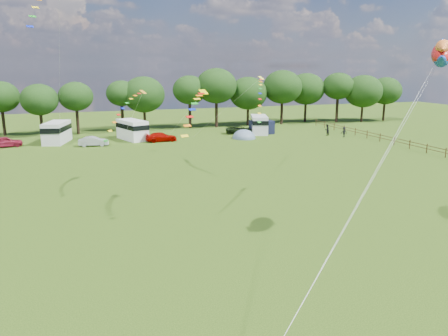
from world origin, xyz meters
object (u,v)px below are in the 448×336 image
object	(u,v)px
car_a	(5,142)
campervan_b	(57,132)
car_b	(94,141)
tent_orange	(143,140)
car_c	(161,137)
walker_a	(327,130)
campervan_d	(259,124)
fish_kite	(442,54)
walker_b	(344,132)
car_d	(240,130)
tent_greyblue	(244,138)
campervan_c	(132,129)

from	to	relation	value
car_a	campervan_b	xyz separation A→B (m)	(6.50, 1.54, 0.85)
car_b	tent_orange	world-z (taller)	car_b
car_a	car_c	bearing A→B (deg)	-108.61
car_a	car_b	world-z (taller)	car_a
car_b	walker_a	size ratio (longest dim) A/B	2.09
tent_orange	walker_a	xyz separation A→B (m)	(27.94, -4.71, 0.86)
campervan_d	fish_kite	world-z (taller)	fish_kite
campervan_b	walker_b	size ratio (longest dim) A/B	4.09
tent_orange	car_d	bearing A→B (deg)	4.47
car_b	car_c	xyz separation A→B (m)	(9.38, 0.78, -0.00)
fish_kite	walker_a	xyz separation A→B (m)	(16.91, 38.80, -10.38)
car_a	fish_kite	distance (m)	53.55
car_d	tent_greyblue	bearing A→B (deg)	-172.41
car_a	walker_a	xyz separation A→B (m)	(46.16, -4.80, 0.15)
fish_kite	walker_b	bearing A→B (deg)	16.76
campervan_b	walker_a	size ratio (longest dim) A/B	3.66
car_d	campervan_c	size ratio (longest dim) A/B	0.72
campervan_b	tent_orange	distance (m)	11.94
car_a	fish_kite	xyz separation A→B (m)	(29.24, -43.60, 10.53)
walker_a	car_a	bearing A→B (deg)	-29.69
car_b	car_c	size ratio (longest dim) A/B	0.85
campervan_c	tent_orange	distance (m)	2.22
car_b	car_a	bearing A→B (deg)	82.32
car_c	campervan_d	distance (m)	16.68
car_b	tent_orange	bearing A→B (deg)	-61.61
car_d	walker_a	xyz separation A→B (m)	(12.25, -5.94, 0.25)
campervan_c	car_c	bearing A→B (deg)	-147.23
car_d	tent_orange	distance (m)	15.75
car_c	tent_greyblue	bearing A→B (deg)	-98.50
car_b	campervan_c	world-z (taller)	campervan_c
tent_orange	fish_kite	world-z (taller)	fish_kite
tent_greyblue	fish_kite	size ratio (longest dim) A/B	1.25
tent_orange	walker_b	bearing A→B (deg)	-13.19
car_b	fish_kite	size ratio (longest dim) A/B	1.18
tent_greyblue	walker_b	size ratio (longest dim) A/B	2.46
car_b	campervan_c	xyz separation A→B (m)	(5.67, 3.72, 0.90)
walker_b	campervan_b	bearing A→B (deg)	-10.13
campervan_c	tent_greyblue	size ratio (longest dim) A/B	1.64
campervan_b	tent_orange	xyz separation A→B (m)	(11.72, -1.63, -1.56)
tent_orange	tent_greyblue	xyz separation A→B (m)	(14.69, -3.20, -0.00)
campervan_b	tent_orange	world-z (taller)	campervan_b
campervan_c	car_b	bearing A→B (deg)	104.43
walker_b	walker_a	bearing A→B (deg)	-52.13
car_d	walker_a	distance (m)	13.61
campervan_c	fish_kite	distance (m)	47.14
car_b	campervan_b	distance (m)	6.55
fish_kite	walker_a	distance (m)	43.58
car_d	campervan_d	world-z (taller)	campervan_d
campervan_d	tent_orange	world-z (taller)	campervan_d
campervan_d	walker_a	distance (m)	10.69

